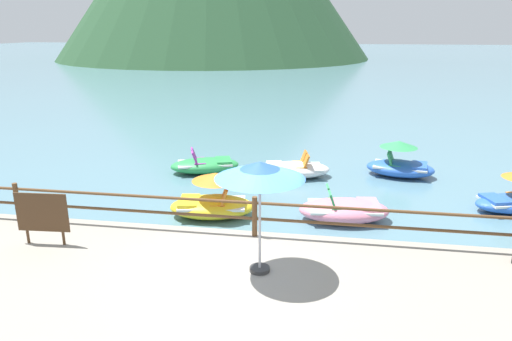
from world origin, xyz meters
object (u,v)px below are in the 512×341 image
sign_board (42,213)px  pedal_boat_5 (205,165)px  pedal_boat_0 (212,202)px  pedal_boat_3 (344,210)px  pedal_boat_4 (400,164)px  pedal_boat_2 (294,169)px  beach_umbrella (260,172)px

sign_board → pedal_boat_5: size_ratio=0.44×
sign_board → pedal_boat_0: 4.35m
pedal_boat_0 → pedal_boat_3: size_ratio=0.98×
sign_board → pedal_boat_5: sign_board is taller
pedal_boat_4 → pedal_boat_5: (-6.81, -0.72, -0.15)m
pedal_boat_2 → pedal_boat_4: (3.65, 0.72, 0.14)m
pedal_boat_5 → pedal_boat_4: bearing=6.0°
sign_board → pedal_boat_3: (6.56, 3.38, -0.83)m
pedal_boat_3 → pedal_boat_5: bearing=143.4°
sign_board → beach_umbrella: (4.85, -0.43, 1.32)m
pedal_boat_0 → pedal_boat_3: 3.58m
sign_board → beach_umbrella: size_ratio=0.53×
pedal_boat_0 → pedal_boat_2: size_ratio=0.94×
beach_umbrella → pedal_boat_3: bearing=65.8°
pedal_boat_2 → pedal_boat_5: pedal_boat_2 is taller
sign_board → pedal_boat_5: bearing=76.1°
sign_board → pedal_boat_3: sign_board is taller
pedal_boat_3 → pedal_boat_4: 4.75m
pedal_boat_0 → pedal_boat_2: (1.90, 3.90, -0.15)m
pedal_boat_4 → pedal_boat_2: bearing=-168.8°
pedal_boat_5 → pedal_boat_3: bearing=-36.6°
sign_board → pedal_boat_4: (8.54, 7.70, -0.71)m
pedal_boat_0 → pedal_boat_4: size_ratio=1.00×
beach_umbrella → pedal_boat_0: size_ratio=0.90×
beach_umbrella → pedal_boat_3: beach_umbrella is taller
beach_umbrella → pedal_boat_3: size_ratio=0.88×
pedal_boat_2 → sign_board: bearing=-125.1°
pedal_boat_3 → beach_umbrella: bearing=-114.2°
pedal_boat_0 → pedal_boat_2: bearing=64.0°
pedal_boat_4 → pedal_boat_5: size_ratio=0.93×
pedal_boat_0 → pedal_boat_3: bearing=4.9°
beach_umbrella → pedal_boat_5: size_ratio=0.83×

